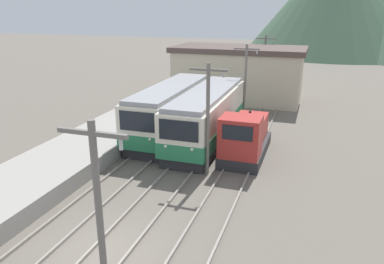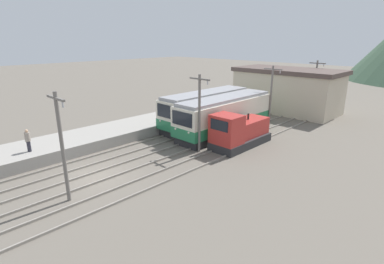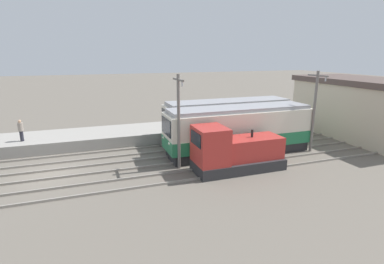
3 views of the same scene
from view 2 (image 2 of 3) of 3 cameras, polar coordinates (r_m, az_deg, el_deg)
name	(u,v)px [view 2 (image 2 of 3)]	position (r m, az deg, el deg)	size (l,w,h in m)	color
ground_plane	(97,176)	(20.84, -17.63, -8.02)	(200.00, 200.00, 0.00)	#665E54
platform_left	(57,147)	(26.05, -24.32, -2.59)	(4.50, 54.00, 0.91)	gray
track_left	(79,164)	(22.99, -20.76, -5.75)	(1.54, 60.00, 0.14)	gray
track_center	(99,176)	(20.65, -17.38, -8.03)	(1.54, 60.00, 0.14)	gray
track_right	(124,192)	(18.30, -12.75, -11.06)	(1.54, 60.00, 0.14)	gray
commuter_train_left	(206,111)	(30.33, 2.73, 4.04)	(2.84, 10.87, 3.62)	#28282B
commuter_train_center	(225,117)	(28.24, 6.33, 2.91)	(2.84, 11.31, 3.56)	#28282B
shunting_locomotive	(239,132)	(25.14, 8.90, -0.09)	(2.40, 5.89, 3.00)	#28282B
catenary_mast_near	(62,143)	(17.18, -23.55, -1.99)	(2.00, 0.20, 6.13)	slate
catenary_mast_mid	(199,110)	(23.06, 1.43, 4.13)	(2.00, 0.20, 6.13)	slate
catenary_mast_far	(271,93)	(31.53, 14.84, 7.14)	(2.00, 0.20, 6.13)	slate
catenary_mast_distant	(315,83)	(41.02, 22.40, 8.66)	(2.00, 0.20, 6.13)	slate
person_on_platform	(28,140)	(24.20, -28.79, -1.29)	(0.38, 0.38, 1.65)	#282833
station_building	(287,90)	(39.02, 17.60, 7.66)	(12.60, 6.30, 5.22)	beige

